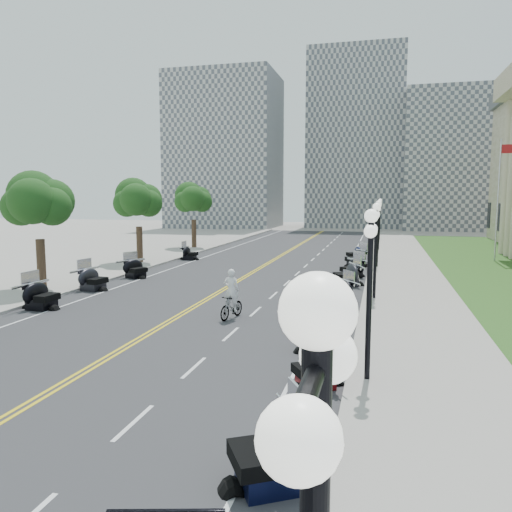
% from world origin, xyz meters
% --- Properties ---
extents(ground, '(160.00, 160.00, 0.00)m').
position_xyz_m(ground, '(0.00, 0.00, 0.00)').
color(ground, gray).
extents(road, '(16.00, 90.00, 0.01)m').
position_xyz_m(road, '(0.00, 10.00, 0.00)').
color(road, '#333335').
rests_on(road, ground).
extents(centerline_yellow_a, '(0.12, 90.00, 0.00)m').
position_xyz_m(centerline_yellow_a, '(-0.12, 10.00, 0.01)').
color(centerline_yellow_a, yellow).
rests_on(centerline_yellow_a, road).
extents(centerline_yellow_b, '(0.12, 90.00, 0.00)m').
position_xyz_m(centerline_yellow_b, '(0.12, 10.00, 0.01)').
color(centerline_yellow_b, yellow).
rests_on(centerline_yellow_b, road).
extents(edge_line_north, '(0.12, 90.00, 0.00)m').
position_xyz_m(edge_line_north, '(6.40, 10.00, 0.01)').
color(edge_line_north, white).
rests_on(edge_line_north, road).
extents(edge_line_south, '(0.12, 90.00, 0.00)m').
position_xyz_m(edge_line_south, '(-6.40, 10.00, 0.01)').
color(edge_line_south, white).
rests_on(edge_line_south, road).
extents(lane_dash_3, '(0.12, 2.00, 0.00)m').
position_xyz_m(lane_dash_3, '(3.20, -12.00, 0.01)').
color(lane_dash_3, white).
rests_on(lane_dash_3, road).
extents(lane_dash_4, '(0.12, 2.00, 0.00)m').
position_xyz_m(lane_dash_4, '(3.20, -8.00, 0.01)').
color(lane_dash_4, white).
rests_on(lane_dash_4, road).
extents(lane_dash_5, '(0.12, 2.00, 0.00)m').
position_xyz_m(lane_dash_5, '(3.20, -4.00, 0.01)').
color(lane_dash_5, white).
rests_on(lane_dash_5, road).
extents(lane_dash_6, '(0.12, 2.00, 0.00)m').
position_xyz_m(lane_dash_6, '(3.20, 0.00, 0.01)').
color(lane_dash_6, white).
rests_on(lane_dash_6, road).
extents(lane_dash_7, '(0.12, 2.00, 0.00)m').
position_xyz_m(lane_dash_7, '(3.20, 4.00, 0.01)').
color(lane_dash_7, white).
rests_on(lane_dash_7, road).
extents(lane_dash_8, '(0.12, 2.00, 0.00)m').
position_xyz_m(lane_dash_8, '(3.20, 8.00, 0.01)').
color(lane_dash_8, white).
rests_on(lane_dash_8, road).
extents(lane_dash_9, '(0.12, 2.00, 0.00)m').
position_xyz_m(lane_dash_9, '(3.20, 12.00, 0.01)').
color(lane_dash_9, white).
rests_on(lane_dash_9, road).
extents(lane_dash_10, '(0.12, 2.00, 0.00)m').
position_xyz_m(lane_dash_10, '(3.20, 16.00, 0.01)').
color(lane_dash_10, white).
rests_on(lane_dash_10, road).
extents(lane_dash_11, '(0.12, 2.00, 0.00)m').
position_xyz_m(lane_dash_11, '(3.20, 20.00, 0.01)').
color(lane_dash_11, white).
rests_on(lane_dash_11, road).
extents(lane_dash_12, '(0.12, 2.00, 0.00)m').
position_xyz_m(lane_dash_12, '(3.20, 24.00, 0.01)').
color(lane_dash_12, white).
rests_on(lane_dash_12, road).
extents(lane_dash_13, '(0.12, 2.00, 0.00)m').
position_xyz_m(lane_dash_13, '(3.20, 28.00, 0.01)').
color(lane_dash_13, white).
rests_on(lane_dash_13, road).
extents(lane_dash_14, '(0.12, 2.00, 0.00)m').
position_xyz_m(lane_dash_14, '(3.20, 32.00, 0.01)').
color(lane_dash_14, white).
rests_on(lane_dash_14, road).
extents(lane_dash_15, '(0.12, 2.00, 0.00)m').
position_xyz_m(lane_dash_15, '(3.20, 36.00, 0.01)').
color(lane_dash_15, white).
rests_on(lane_dash_15, road).
extents(lane_dash_16, '(0.12, 2.00, 0.00)m').
position_xyz_m(lane_dash_16, '(3.20, 40.00, 0.01)').
color(lane_dash_16, white).
rests_on(lane_dash_16, road).
extents(lane_dash_17, '(0.12, 2.00, 0.00)m').
position_xyz_m(lane_dash_17, '(3.20, 44.00, 0.01)').
color(lane_dash_17, white).
rests_on(lane_dash_17, road).
extents(lane_dash_18, '(0.12, 2.00, 0.00)m').
position_xyz_m(lane_dash_18, '(3.20, 48.00, 0.01)').
color(lane_dash_18, white).
rests_on(lane_dash_18, road).
extents(lane_dash_19, '(0.12, 2.00, 0.00)m').
position_xyz_m(lane_dash_19, '(3.20, 52.00, 0.01)').
color(lane_dash_19, white).
rests_on(lane_dash_19, road).
extents(sidewalk_north, '(5.00, 90.00, 0.15)m').
position_xyz_m(sidewalk_north, '(10.50, 10.00, 0.07)').
color(sidewalk_north, '#9E9991').
rests_on(sidewalk_north, ground).
extents(sidewalk_south, '(5.00, 90.00, 0.15)m').
position_xyz_m(sidewalk_south, '(-10.50, 10.00, 0.07)').
color(sidewalk_south, '#9E9991').
rests_on(sidewalk_south, ground).
extents(lawn, '(9.00, 60.00, 0.10)m').
position_xyz_m(lawn, '(17.50, 18.00, 0.05)').
color(lawn, '#356023').
rests_on(lawn, ground).
extents(distant_block_a, '(18.00, 14.00, 26.00)m').
position_xyz_m(distant_block_a, '(-18.00, 62.00, 13.00)').
color(distant_block_a, gray).
rests_on(distant_block_a, ground).
extents(distant_block_b, '(16.00, 12.00, 30.00)m').
position_xyz_m(distant_block_b, '(4.00, 68.00, 15.00)').
color(distant_block_b, gray).
rests_on(distant_block_b, ground).
extents(distant_block_c, '(20.00, 14.00, 22.00)m').
position_xyz_m(distant_block_c, '(22.00, 65.00, 11.00)').
color(distant_block_c, gray).
rests_on(distant_block_c, ground).
extents(street_lamp_1, '(0.50, 1.20, 4.90)m').
position_xyz_m(street_lamp_1, '(8.60, -8.00, 2.60)').
color(street_lamp_1, black).
rests_on(street_lamp_1, sidewalk_north).
extents(street_lamp_2, '(0.50, 1.20, 4.90)m').
position_xyz_m(street_lamp_2, '(8.60, 4.00, 2.60)').
color(street_lamp_2, black).
rests_on(street_lamp_2, sidewalk_north).
extents(street_lamp_3, '(0.50, 1.20, 4.90)m').
position_xyz_m(street_lamp_3, '(8.60, 16.00, 2.60)').
color(street_lamp_3, black).
rests_on(street_lamp_3, sidewalk_north).
extents(street_lamp_4, '(0.50, 1.20, 4.90)m').
position_xyz_m(street_lamp_4, '(8.60, 28.00, 2.60)').
color(street_lamp_4, black).
rests_on(street_lamp_4, sidewalk_north).
extents(street_lamp_5, '(0.50, 1.20, 4.90)m').
position_xyz_m(street_lamp_5, '(8.60, 40.00, 2.60)').
color(street_lamp_5, black).
rests_on(street_lamp_5, sidewalk_north).
extents(flagpole, '(1.10, 0.20, 10.00)m').
position_xyz_m(flagpole, '(18.00, 22.00, 5.00)').
color(flagpole, silver).
rests_on(flagpole, ground).
extents(tree_2, '(4.80, 4.80, 9.20)m').
position_xyz_m(tree_2, '(-10.00, 2.00, 4.75)').
color(tree_2, '#235619').
rests_on(tree_2, sidewalk_south).
extents(tree_3, '(4.80, 4.80, 9.20)m').
position_xyz_m(tree_3, '(-10.00, 14.00, 4.75)').
color(tree_3, '#235619').
rests_on(tree_3, sidewalk_south).
extents(tree_4, '(4.80, 4.80, 9.20)m').
position_xyz_m(tree_4, '(-10.00, 26.00, 4.75)').
color(tree_4, '#235619').
rests_on(tree_4, sidewalk_south).
extents(motorcycle_n_2, '(2.95, 2.95, 1.51)m').
position_xyz_m(motorcycle_n_2, '(6.95, -13.78, 0.75)').
color(motorcycle_n_2, black).
rests_on(motorcycle_n_2, road).
extents(motorcycle_n_3, '(2.49, 2.49, 1.26)m').
position_xyz_m(motorcycle_n_3, '(7.17, -8.66, 0.63)').
color(motorcycle_n_3, '#590A0C').
rests_on(motorcycle_n_3, road).
extents(motorcycle_n_4, '(2.16, 2.16, 1.27)m').
position_xyz_m(motorcycle_n_4, '(6.81, -5.51, 0.64)').
color(motorcycle_n_4, black).
rests_on(motorcycle_n_4, road).
extents(motorcycle_n_5, '(1.98, 1.98, 1.23)m').
position_xyz_m(motorcycle_n_5, '(7.00, -1.10, 0.62)').
color(motorcycle_n_5, black).
rests_on(motorcycle_n_5, road).
extents(motorcycle_n_6, '(2.63, 2.63, 1.32)m').
position_xyz_m(motorcycle_n_6, '(6.87, 3.10, 0.66)').
color(motorcycle_n_6, black).
rests_on(motorcycle_n_6, road).
extents(motorcycle_n_7, '(2.92, 2.92, 1.56)m').
position_xyz_m(motorcycle_n_7, '(6.91, 7.95, 0.78)').
color(motorcycle_n_7, black).
rests_on(motorcycle_n_7, road).
extents(motorcycle_n_8, '(2.88, 2.88, 1.42)m').
position_xyz_m(motorcycle_n_8, '(7.05, 11.17, 0.71)').
color(motorcycle_n_8, black).
rests_on(motorcycle_n_8, road).
extents(motorcycle_n_9, '(2.95, 2.95, 1.53)m').
position_xyz_m(motorcycle_n_9, '(7.04, 16.26, 0.76)').
color(motorcycle_n_9, black).
rests_on(motorcycle_n_9, road).
extents(motorcycle_n_10, '(2.54, 2.54, 1.35)m').
position_xyz_m(motorcycle_n_10, '(6.74, 20.16, 0.67)').
color(motorcycle_n_10, black).
rests_on(motorcycle_n_10, road).
extents(motorcycle_s_5, '(2.26, 2.26, 1.49)m').
position_xyz_m(motorcycle_s_5, '(-6.98, -2.02, 0.75)').
color(motorcycle_s_5, black).
rests_on(motorcycle_s_5, road).
extents(motorcycle_s_6, '(2.39, 2.39, 1.47)m').
position_xyz_m(motorcycle_s_6, '(-7.26, 2.88, 0.74)').
color(motorcycle_s_6, black).
rests_on(motorcycle_s_6, road).
extents(motorcycle_s_7, '(2.68, 2.68, 1.40)m').
position_xyz_m(motorcycle_s_7, '(-6.98, 7.51, 0.70)').
color(motorcycle_s_7, black).
rests_on(motorcycle_s_7, road).
extents(motorcycle_s_9, '(1.86, 1.86, 1.29)m').
position_xyz_m(motorcycle_s_9, '(-7.00, 17.26, 0.65)').
color(motorcycle_s_9, black).
rests_on(motorcycle_s_9, road).
extents(bicycle, '(0.96, 1.89, 1.10)m').
position_xyz_m(bicycle, '(2.49, -1.58, 0.55)').
color(bicycle, '#A51414').
rests_on(bicycle, road).
extents(cyclist_rider, '(0.69, 0.46, 1.90)m').
position_xyz_m(cyclist_rider, '(2.49, -1.58, 2.05)').
color(cyclist_rider, silver).
rests_on(cyclist_rider, bicycle).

